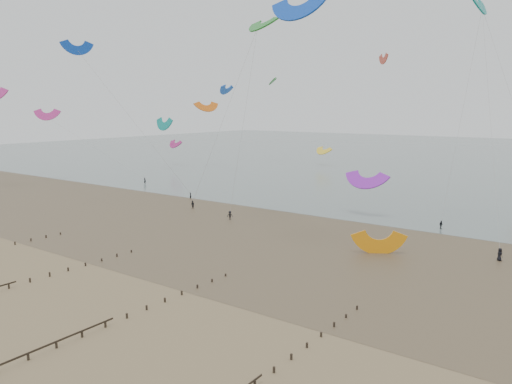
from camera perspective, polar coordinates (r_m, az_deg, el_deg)
ground at (r=58.95m, az=-14.18°, el=-11.69°), size 500.00×500.00×0.00m
sea_and_shore at (r=86.11m, az=1.83°, el=-4.59°), size 500.00×665.00×0.03m
kitesurfer_lead at (r=117.52m, az=-7.49°, el=-0.44°), size 0.68×0.57×1.60m
kitesurfers at (r=89.78m, az=14.17°, el=-3.73°), size 128.93×22.25×1.83m
grounded_kite at (r=75.93m, az=13.82°, el=-6.83°), size 8.47×7.95×3.70m
kites_airborne at (r=131.85m, az=12.82°, el=9.47°), size 221.74×125.94×39.72m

